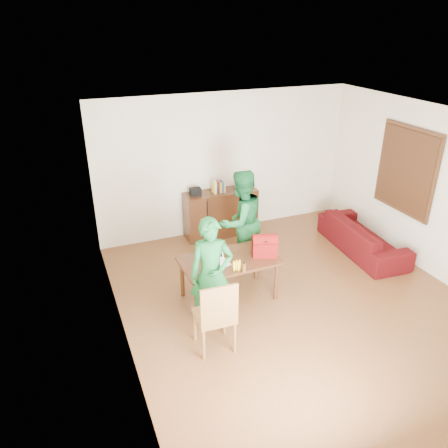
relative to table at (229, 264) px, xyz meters
name	(u,v)px	position (x,y,z in m)	size (l,w,h in m)	color
room	(296,219)	(0.88, -0.33, 0.72)	(5.20, 5.70, 2.90)	#421F10
table	(229,264)	(0.00, 0.00, 0.00)	(1.44, 0.84, 0.67)	#321A0D
chair	(215,328)	(-0.59, -0.96, -0.28)	(0.49, 0.47, 1.04)	brown
person_near	(211,274)	(-0.45, -0.47, 0.21)	(0.58, 0.38, 1.59)	#145B27
person_far	(241,221)	(0.51, 0.74, 0.28)	(0.85, 0.66, 1.74)	#16632F
laptop	(218,262)	(-0.21, -0.07, 0.12)	(0.36, 0.27, 0.23)	white
bananas	(237,269)	(-0.02, -0.33, 0.11)	(0.17, 0.10, 0.06)	yellow
bottle	(244,267)	(0.06, -0.40, 0.16)	(0.05, 0.05, 0.16)	#5F3315
red_bag	(265,247)	(0.53, -0.08, 0.21)	(0.37, 0.21, 0.27)	maroon
sofa	(363,237)	(2.82, 0.47, -0.31)	(1.93, 0.76, 0.56)	#360807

